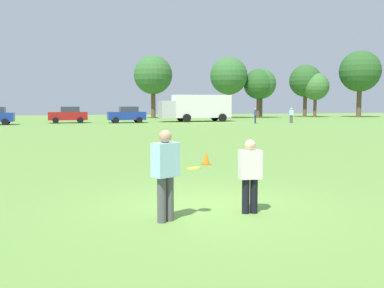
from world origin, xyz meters
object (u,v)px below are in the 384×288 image
object	(u,v)px
parked_car_near_right	(127,115)
parked_car_mid_right	(68,115)
player_defender	(250,172)
bystander_sideline_watcher	(255,115)
bystander_field_marshal	(291,114)
player_thrower	(165,170)
box_truck	(196,107)
frisbee	(194,168)
traffic_cone	(206,158)

from	to	relation	value
parked_car_near_right	parked_car_mid_right	bearing A→B (deg)	168.20
player_defender	parked_car_near_right	distance (m)	42.04
bystander_sideline_watcher	bystander_field_marshal	bearing A→B (deg)	-1.23
player_thrower	box_truck	bearing A→B (deg)	71.97
frisbee	traffic_cone	bearing A→B (deg)	69.51
parked_car_near_right	bystander_sideline_watcher	xyz separation A→B (m)	(13.16, -5.62, 0.00)
player_defender	bystander_field_marshal	xyz separation A→B (m)	(21.26, 36.15, 0.13)
parked_car_near_right	bystander_field_marshal	size ratio (longest dim) A/B	2.50
traffic_cone	bystander_field_marshal	bearing A→B (deg)	55.85
parked_car_near_right	bystander_sideline_watcher	size ratio (longest dim) A/B	2.56
traffic_cone	bystander_field_marshal	distance (m)	35.38
frisbee	parked_car_near_right	xyz separation A→B (m)	(4.88, 41.76, -0.01)
box_truck	parked_car_near_right	bearing A→B (deg)	-173.98
frisbee	box_truck	size ratio (longest dim) A/B	0.03
player_defender	bystander_field_marshal	world-z (taller)	bystander_field_marshal
frisbee	bystander_field_marshal	bearing A→B (deg)	58.16
player_thrower	player_defender	xyz separation A→B (m)	(1.73, 0.13, -0.13)
parked_car_mid_right	player_defender	bearing A→B (deg)	-86.59
player_defender	player_thrower	bearing A→B (deg)	-175.84
parked_car_near_right	bystander_sideline_watcher	distance (m)	14.31
player_thrower	player_defender	bearing A→B (deg)	4.16
box_truck	bystander_field_marshal	distance (m)	11.23
box_truck	bystander_sideline_watcher	distance (m)	8.08
player_defender	parked_car_mid_right	size ratio (longest dim) A/B	0.35
player_thrower	traffic_cone	world-z (taller)	player_thrower
player_defender	traffic_cone	bearing A→B (deg)	78.46
player_thrower	bystander_field_marshal	xyz separation A→B (m)	(23.00, 36.28, 0.00)
box_truck	bystander_field_marshal	bearing A→B (deg)	-36.19
parked_car_near_right	frisbee	bearing A→B (deg)	-96.67
player_thrower	player_defender	size ratio (longest dim) A/B	1.15
player_thrower	parked_car_near_right	world-z (taller)	parked_car_near_right
player_thrower	bystander_field_marshal	size ratio (longest dim) A/B	1.00
frisbee	parked_car_mid_right	world-z (taller)	parked_car_mid_right
parked_car_near_right	player_thrower	bearing A→B (deg)	-97.45
bystander_field_marshal	frisbee	bearing A→B (deg)	-121.84
frisbee	parked_car_near_right	bearing A→B (deg)	83.33
traffic_cone	parked_car_near_right	size ratio (longest dim) A/B	0.11
player_thrower	traffic_cone	size ratio (longest dim) A/B	3.51
player_thrower	bystander_sideline_watcher	distance (m)	40.88
player_thrower	parked_car_mid_right	bearing A→B (deg)	91.11
traffic_cone	box_truck	distance (m)	37.52
parked_car_near_right	player_defender	bearing A→B (deg)	-95.13
frisbee	bystander_field_marshal	size ratio (longest dim) A/B	0.16
parked_car_mid_right	player_thrower	bearing A→B (deg)	-88.89
box_truck	bystander_sideline_watcher	world-z (taller)	box_truck
traffic_cone	bystander_sideline_watcher	world-z (taller)	bystander_sideline_watcher
bystander_sideline_watcher	player_defender	bearing A→B (deg)	-115.03
frisbee	bystander_sideline_watcher	xyz separation A→B (m)	(18.05, 36.14, -0.00)
parked_car_near_right	bystander_field_marshal	xyz separation A→B (m)	(17.50, -5.72, 0.03)
frisbee	parked_car_mid_right	bearing A→B (deg)	91.92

